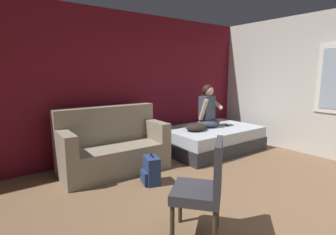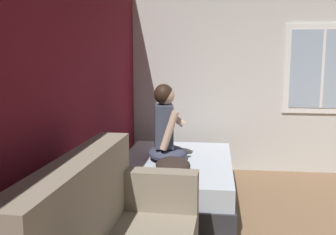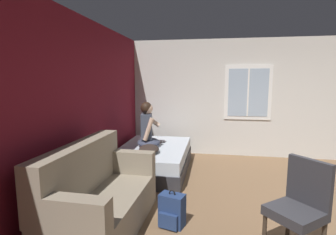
{
  "view_description": "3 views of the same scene",
  "coord_description": "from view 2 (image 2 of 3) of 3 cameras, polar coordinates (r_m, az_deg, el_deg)",
  "views": [
    {
      "loc": [
        -2.52,
        -1.39,
        1.6
      ],
      "look_at": [
        0.21,
        2.29,
        0.81
      ],
      "focal_mm": 28.0,
      "sensor_mm": 36.0,
      "label": 1
    },
    {
      "loc": [
        -3.02,
        1.87,
        1.67
      ],
      "look_at": [
        0.24,
        2.26,
        1.15
      ],
      "focal_mm": 42.0,
      "sensor_mm": 36.0,
      "label": 2
    },
    {
      "loc": [
        -3.53,
        1.19,
        1.77
      ],
      "look_at": [
        0.79,
        1.93,
        1.14
      ],
      "focal_mm": 28.0,
      "sensor_mm": 36.0,
      "label": 3
    }
  ],
  "objects": [
    {
      "name": "throw_pillow",
      "position": [
        4.09,
        0.73,
        -6.9
      ],
      "size": [
        0.54,
        0.45,
        0.14
      ],
      "primitive_type": "ellipsoid",
      "rotation": [
        0.0,
        0.0,
        0.2
      ],
      "color": "#2D231E",
      "rests_on": "bed"
    },
    {
      "name": "wall_back_accent",
      "position": [
        3.3,
        -16.15,
        3.09
      ],
      "size": [
        10.38,
        0.16,
        2.7
      ],
      "primitive_type": "cube",
      "color": "maroon",
      "rests_on": "ground"
    },
    {
      "name": "bed",
      "position": [
        4.61,
        1.09,
        -9.14
      ],
      "size": [
        2.0,
        1.31,
        0.48
      ],
      "color": "#2D2D33",
      "rests_on": "ground"
    },
    {
      "name": "cell_phone",
      "position": [
        4.88,
        2.66,
        -5.07
      ],
      "size": [
        0.13,
        0.16,
        0.01
      ],
      "primitive_type": "cube",
      "rotation": [
        0.0,
        0.0,
        5.73
      ],
      "color": "black",
      "rests_on": "bed"
    },
    {
      "name": "person_seated",
      "position": [
        4.47,
        -0.36,
        -1.76
      ],
      "size": [
        0.59,
        0.53,
        0.88
      ],
      "color": "#383D51",
      "rests_on": "bed"
    }
  ]
}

